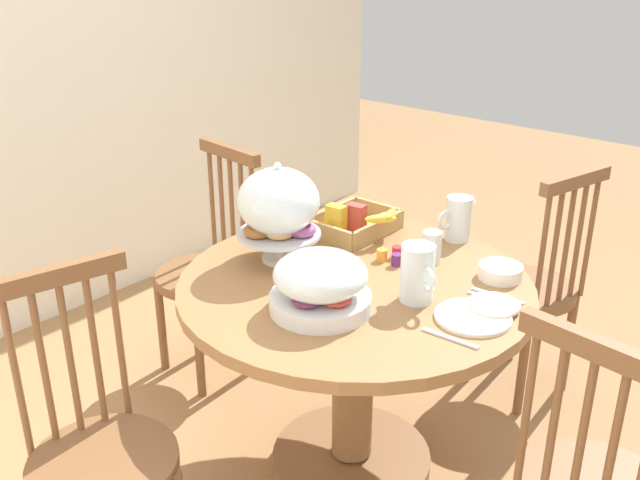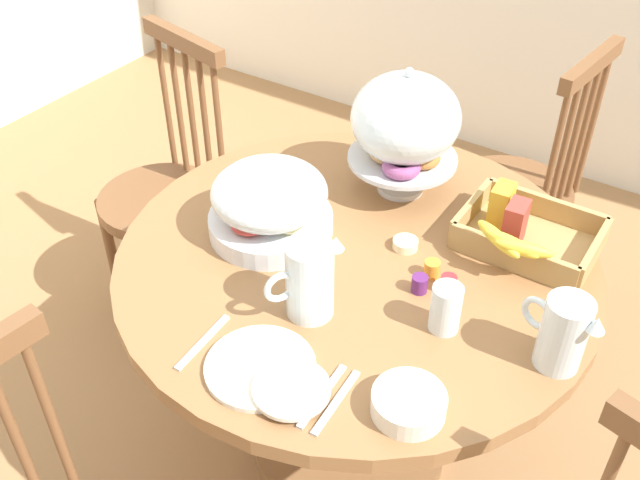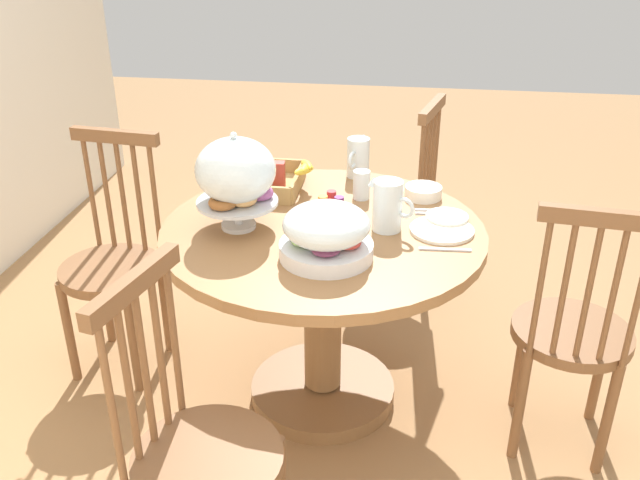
# 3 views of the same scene
# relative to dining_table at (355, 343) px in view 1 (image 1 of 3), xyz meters

# --- Properties ---
(ground_plane) EXTENTS (10.00, 10.00, 0.00)m
(ground_plane) POSITION_rel_dining_table_xyz_m (-0.02, 0.00, -0.51)
(ground_plane) COLOR #997047
(wall_back) EXTENTS (4.80, 0.06, 2.60)m
(wall_back) POSITION_rel_dining_table_xyz_m (-0.02, 1.83, 0.79)
(wall_back) COLOR silver
(wall_back) RESTS_ON ground_plane
(dining_table) EXTENTS (1.13, 1.13, 0.74)m
(dining_table) POSITION_rel_dining_table_xyz_m (0.00, 0.00, 0.00)
(dining_table) COLOR olive
(dining_table) RESTS_ON ground_plane
(windsor_chair_near_window) EXTENTS (0.40, 0.40, 0.97)m
(windsor_chair_near_window) POSITION_rel_dining_table_xyz_m (0.12, 0.86, -0.06)
(windsor_chair_near_window) COLOR brown
(windsor_chair_near_window) RESTS_ON ground_plane
(windsor_chair_by_cabinet) EXTENTS (0.41, 0.41, 0.97)m
(windsor_chair_by_cabinet) POSITION_rel_dining_table_xyz_m (-0.84, 0.21, -0.06)
(windsor_chair_by_cabinet) COLOR brown
(windsor_chair_by_cabinet) RESTS_ON ground_plane
(windsor_chair_far_side) EXTENTS (0.42, 0.42, 0.97)m
(windsor_chair_far_side) POSITION_rel_dining_table_xyz_m (0.83, -0.23, -0.06)
(windsor_chair_far_side) COLOR brown
(windsor_chair_far_side) RESTS_ON ground_plane
(pastry_stand_with_dome) EXTENTS (0.28, 0.28, 0.34)m
(pastry_stand_with_dome) POSITION_rel_dining_table_xyz_m (-0.04, 0.29, 0.42)
(pastry_stand_with_dome) COLOR silver
(pastry_stand_with_dome) RESTS_ON dining_table
(fruit_platter_covered) EXTENTS (0.30, 0.30, 0.18)m
(fruit_platter_covered) POSITION_rel_dining_table_xyz_m (-0.22, -0.04, 0.31)
(fruit_platter_covered) COLOR silver
(fruit_platter_covered) RESTS_ON dining_table
(orange_juice_pitcher) EXTENTS (0.11, 0.17, 0.18)m
(orange_juice_pitcher) POSITION_rel_dining_table_xyz_m (0.01, -0.22, 0.31)
(orange_juice_pitcher) COLOR silver
(orange_juice_pitcher) RESTS_ON dining_table
(milk_pitcher) EXTENTS (0.17, 0.09, 0.16)m
(milk_pitcher) POSITION_rel_dining_table_xyz_m (0.50, -0.07, 0.30)
(milk_pitcher) COLOR silver
(milk_pitcher) RESTS_ON dining_table
(cereal_basket) EXTENTS (0.32, 0.30, 0.12)m
(cereal_basket) POSITION_rel_dining_table_xyz_m (0.31, 0.24, 0.27)
(cereal_basket) COLOR tan
(cereal_basket) RESTS_ON dining_table
(china_plate_large) EXTENTS (0.22, 0.22, 0.01)m
(china_plate_large) POSITION_rel_dining_table_xyz_m (0.02, -0.40, 0.23)
(china_plate_large) COLOR white
(china_plate_large) RESTS_ON dining_table
(china_plate_small) EXTENTS (0.15, 0.15, 0.01)m
(china_plate_small) POSITION_rel_dining_table_xyz_m (0.11, -0.42, 0.25)
(china_plate_small) COLOR white
(china_plate_small) RESTS_ON china_plate_large
(cereal_bowl) EXTENTS (0.14, 0.14, 0.04)m
(cereal_bowl) POSITION_rel_dining_table_xyz_m (0.31, -0.34, 0.25)
(cereal_bowl) COLOR white
(cereal_bowl) RESTS_ON dining_table
(drinking_glass) EXTENTS (0.06, 0.06, 0.11)m
(drinking_glass) POSITION_rel_dining_table_xyz_m (0.27, -0.10, 0.28)
(drinking_glass) COLOR silver
(drinking_glass) RESTS_ON dining_table
(butter_dish) EXTENTS (0.06, 0.06, 0.02)m
(butter_dish) POSITION_rel_dining_table_xyz_m (0.08, 0.09, 0.24)
(butter_dish) COLOR beige
(butter_dish) RESTS_ON dining_table
(jam_jar_strawberry) EXTENTS (0.04, 0.04, 0.04)m
(jam_jar_strawberry) POSITION_rel_dining_table_xyz_m (0.23, -0.00, 0.25)
(jam_jar_strawberry) COLOR #B7282D
(jam_jar_strawberry) RESTS_ON dining_table
(jam_jar_apricot) EXTENTS (0.04, 0.04, 0.04)m
(jam_jar_apricot) POSITION_rel_dining_table_xyz_m (0.18, 0.03, 0.25)
(jam_jar_apricot) COLOR orange
(jam_jar_apricot) RESTS_ON dining_table
(jam_jar_grape) EXTENTS (0.04, 0.04, 0.04)m
(jam_jar_grape) POSITION_rel_dining_table_xyz_m (0.18, -0.03, 0.25)
(jam_jar_grape) COLOR #5B2366
(jam_jar_grape) RESTS_ON dining_table
(table_knife) EXTENTS (0.02, 0.17, 0.01)m
(table_knife) POSITION_rel_dining_table_xyz_m (0.16, -0.40, 0.23)
(table_knife) COLOR silver
(table_knife) RESTS_ON dining_table
(dinner_fork) EXTENTS (0.02, 0.17, 0.01)m
(dinner_fork) POSITION_rel_dining_table_xyz_m (0.19, -0.39, 0.23)
(dinner_fork) COLOR silver
(dinner_fork) RESTS_ON dining_table
(soup_spoon) EXTENTS (0.02, 0.17, 0.01)m
(soup_spoon) POSITION_rel_dining_table_xyz_m (-0.12, -0.41, 0.23)
(soup_spoon) COLOR silver
(soup_spoon) RESTS_ON dining_table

